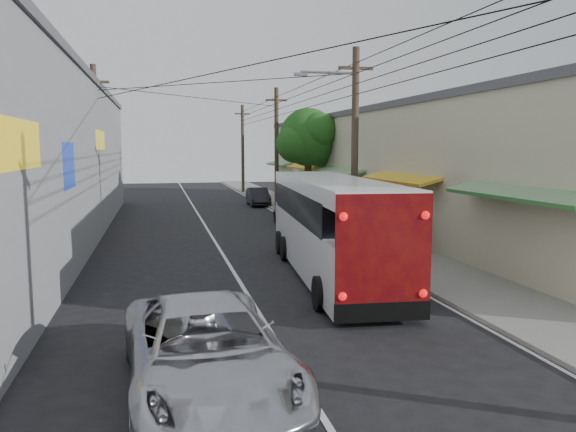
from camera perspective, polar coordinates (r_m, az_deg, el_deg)
name	(u,v)px	position (r m, az deg, el deg)	size (l,w,h in m)	color
ground	(319,412)	(9.37, 3.20, -19.23)	(120.00, 120.00, 0.00)	black
sidewalk	(332,225)	(29.72, 4.48, -0.97)	(3.00, 80.00, 0.12)	slate
building_right	(397,165)	(32.92, 10.97, 5.10)	(7.09, 40.00, 6.25)	#BDB596
building_left	(10,159)	(26.78, -26.36, 5.19)	(7.20, 36.00, 7.25)	gray
utility_poles	(268,148)	(28.92, -2.08, 6.92)	(11.80, 45.28, 8.00)	#473828
street_tree	(309,139)	(35.32, 2.17, 7.80)	(4.40, 4.00, 6.60)	#3F2B19
coach_bus	(331,226)	(18.15, 4.34, -0.98)	(3.26, 11.12, 3.16)	white
jeepney	(206,351)	(9.69, -8.28, -13.39)	(2.57, 5.57, 1.55)	silver
parked_suv	(339,232)	(22.44, 5.23, -1.61)	(2.27, 5.57, 1.62)	gray
parked_car_mid	(292,212)	(30.23, 0.40, 0.41)	(1.64, 4.09, 1.39)	#2A2A2F
parked_car_far	(258,197)	(40.51, -3.06, 1.98)	(1.36, 3.91, 1.29)	black
pedestrian_near	(339,218)	(24.99, 5.20, -0.17)	(0.68, 0.45, 1.87)	#C36795
pedestrian_far	(420,232)	(22.57, 13.28, -1.62)	(0.71, 0.55, 1.45)	#849FC0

